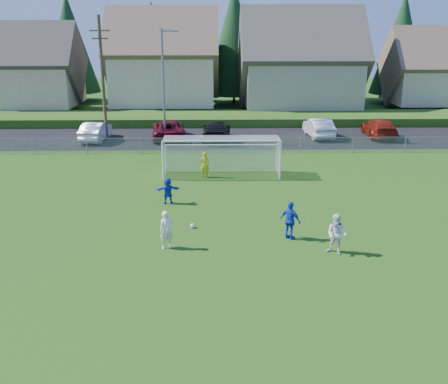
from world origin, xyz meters
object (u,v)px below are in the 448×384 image
(goalkeeper, at_px, (205,165))
(car_b, at_px, (96,131))
(player_white_b, at_px, (337,234))
(player_blue_b, at_px, (168,191))
(car_c, at_px, (168,129))
(car_g, at_px, (379,128))
(player_blue_a, at_px, (290,221))
(car_d, at_px, (216,131))
(soccer_goal, at_px, (222,150))
(player_white_a, at_px, (166,230))
(car_f, at_px, (319,128))
(soccer_ball, at_px, (193,226))

(goalkeeper, xyz_separation_m, car_b, (-9.26, 11.23, -0.04))
(player_white_b, relative_size, player_blue_b, 1.22)
(player_blue_b, relative_size, goalkeeper, 0.88)
(player_blue_b, height_order, car_c, car_c)
(goalkeeper, xyz_separation_m, car_g, (14.83, 12.24, -0.03))
(player_blue_a, xyz_separation_m, car_g, (10.82, 22.37, -0.08))
(car_d, height_order, soccer_goal, soccer_goal)
(player_white_b, distance_m, car_c, 25.32)
(player_white_a, relative_size, car_b, 0.35)
(player_white_a, distance_m, player_blue_b, 5.99)
(player_white_a, bearing_deg, car_g, 31.26)
(player_blue_b, height_order, goalkeeper, goalkeeper)
(car_g, bearing_deg, soccer_goal, 43.47)
(player_blue_b, distance_m, car_c, 17.02)
(player_white_b, bearing_deg, car_f, 112.83)
(player_blue_a, bearing_deg, car_c, -31.44)
(soccer_ball, height_order, car_b, car_b)
(soccer_ball, xyz_separation_m, player_white_a, (-1.02, -2.33, 0.73))
(car_b, height_order, soccer_goal, soccer_goal)
(car_b, bearing_deg, car_f, -173.63)
(car_d, bearing_deg, player_white_a, 86.96)
(player_blue_a, xyz_separation_m, car_c, (-7.25, 22.02, -0.08))
(player_blue_a, bearing_deg, car_b, -17.84)
(car_f, relative_size, soccer_goal, 0.67)
(soccer_ball, relative_size, player_white_a, 0.13)
(player_white_a, height_order, goalkeeper, player_white_a)
(car_f, distance_m, car_g, 5.22)
(soccer_goal, bearing_deg, car_g, 40.38)
(player_white_b, relative_size, player_blue_a, 1.01)
(car_f, xyz_separation_m, car_g, (5.22, -0.04, -0.02))
(car_f, distance_m, soccer_goal, 14.53)
(car_b, height_order, car_d, car_d)
(goalkeeper, distance_m, soccer_goal, 1.45)
(player_blue_a, distance_m, car_d, 21.46)
(car_b, bearing_deg, player_white_a, 112.43)
(player_blue_b, bearing_deg, goalkeeper, -119.33)
(player_white_b, distance_m, goalkeeper, 13.10)
(car_c, distance_m, car_g, 18.08)
(soccer_ball, distance_m, goalkeeper, 8.77)
(player_white_a, distance_m, car_f, 25.83)
(player_blue_b, bearing_deg, soccer_ball, 103.05)
(soccer_ball, height_order, car_f, car_f)
(player_blue_a, bearing_deg, car_f, -63.71)
(car_d, xyz_separation_m, soccer_goal, (0.27, -10.55, 0.83))
(car_b, bearing_deg, car_g, -174.41)
(car_f, relative_size, car_g, 0.91)
(player_white_b, xyz_separation_m, car_g, (9.12, 24.03, -0.09))
(goalkeeper, height_order, car_g, goalkeeper)
(car_b, distance_m, soccer_goal, 14.88)
(player_white_b, bearing_deg, car_c, 142.76)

